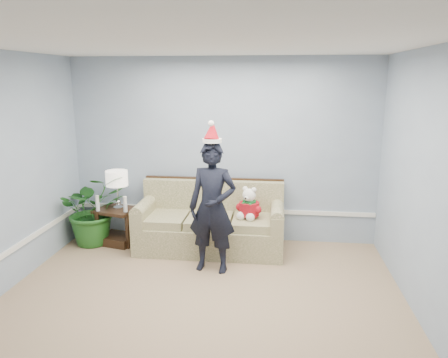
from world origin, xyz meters
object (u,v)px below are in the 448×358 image
sofa (211,225)px  table_lamp (117,180)px  teddy_bear (249,207)px  houseplant (93,209)px  side_table (117,230)px  man (212,208)px

sofa → table_lamp: size_ratio=3.65×
sofa → teddy_bear: bearing=-11.2°
houseplant → sofa: bearing=0.5°
sofa → side_table: sofa is taller
houseplant → side_table: bearing=4.1°
man → teddy_bear: size_ratio=3.65×
houseplant → teddy_bear: bearing=-2.4°
sofa → teddy_bear: (0.55, -0.11, 0.33)m
teddy_bear → side_table: bearing=-162.5°
man → houseplant: bearing=166.8°
sofa → man: 0.88m
table_lamp → houseplant: size_ratio=0.54×
man → sofa: bearing=108.0°
side_table → houseplant: (-0.34, -0.02, 0.31)m
side_table → houseplant: 0.46m
teddy_bear → table_lamp: bearing=-162.9°
sofa → side_table: size_ratio=3.17×
side_table → teddy_bear: (1.95, -0.12, 0.46)m
side_table → table_lamp: 0.76m
table_lamp → man: 1.68m
side_table → table_lamp: (0.03, 0.01, 0.76)m
side_table → teddy_bear: 2.01m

